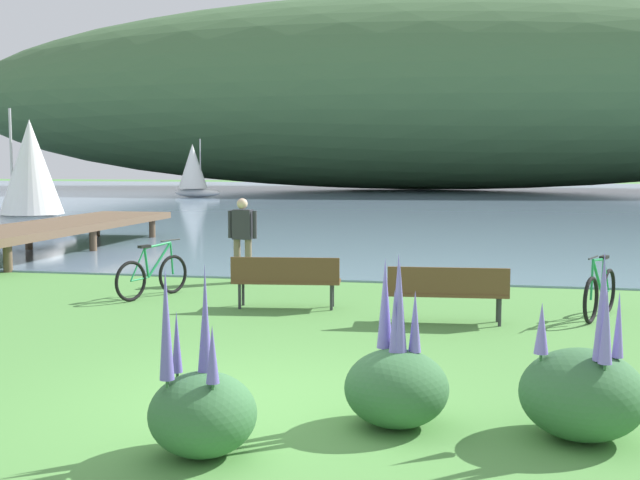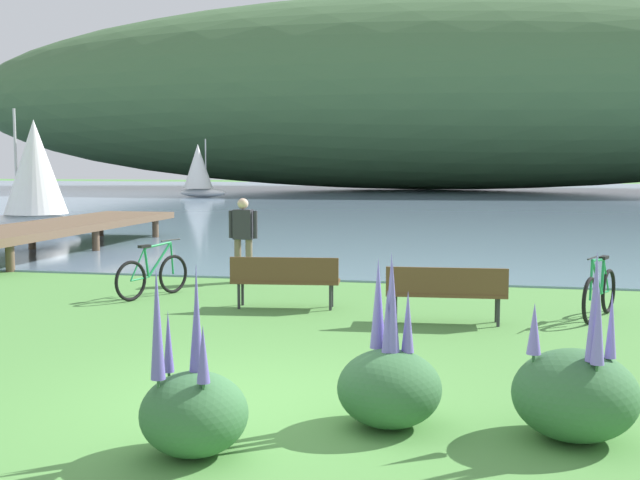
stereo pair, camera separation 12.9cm
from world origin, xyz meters
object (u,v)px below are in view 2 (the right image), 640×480
at_px(person_at_shoreline, 243,234).
at_px(sailboat_nearest_to_shore, 34,174).
at_px(park_bench_further_along, 446,290).
at_px(park_bench_near_camera, 285,278).
at_px(sailboat_mid_bay, 199,170).
at_px(bicycle_leaning_near_bench, 153,275).
at_px(bicycle_beside_path, 599,293).

height_order(person_at_shoreline, sailboat_nearest_to_shore, sailboat_nearest_to_shore).
bearing_deg(park_bench_further_along, park_bench_near_camera, 164.50).
bearing_deg(sailboat_mid_bay, bicycle_leaning_near_bench, -70.73).
xyz_separation_m(park_bench_further_along, sailboat_nearest_to_shore, (-14.69, 12.89, 1.51)).
height_order(bicycle_leaning_near_bench, sailboat_mid_bay, sailboat_mid_bay).
bearing_deg(sailboat_nearest_to_shore, bicycle_leaning_near_bench, -50.86).
relative_size(park_bench_further_along, bicycle_leaning_near_bench, 1.10).
xyz_separation_m(person_at_shoreline, sailboat_mid_bay, (-14.84, 37.33, 0.96)).
distance_m(bicycle_leaning_near_bench, sailboat_mid_bay, 41.76).
height_order(park_bench_near_camera, bicycle_beside_path, bicycle_beside_path).
relative_size(bicycle_beside_path, person_at_shoreline, 0.97).
bearing_deg(sailboat_nearest_to_shore, person_at_shoreline, -42.15).
relative_size(park_bench_further_along, person_at_shoreline, 1.07).
bearing_deg(bicycle_beside_path, park_bench_further_along, -158.25).
distance_m(park_bench_further_along, person_at_shoreline, 5.48).
xyz_separation_m(bicycle_leaning_near_bench, person_at_shoreline, (1.07, 2.06, 0.58)).
height_order(park_bench_further_along, sailboat_nearest_to_shore, sailboat_nearest_to_shore).
relative_size(bicycle_beside_path, sailboat_nearest_to_shore, 0.39).
distance_m(park_bench_near_camera, sailboat_mid_bay, 43.27).
distance_m(park_bench_further_along, sailboat_mid_bay, 45.03).
distance_m(bicycle_leaning_near_bench, person_at_shoreline, 2.40).
xyz_separation_m(park_bench_further_along, bicycle_leaning_near_bench, (-5.32, 1.37, -0.12)).
xyz_separation_m(park_bench_near_camera, sailboat_mid_bay, (-16.40, 40.02, 1.41)).
bearing_deg(park_bench_further_along, bicycle_leaning_near_bench, 165.51).
height_order(park_bench_near_camera, sailboat_mid_bay, sailboat_mid_bay).
bearing_deg(park_bench_near_camera, sailboat_nearest_to_shore, 134.66).
relative_size(sailboat_nearest_to_shore, sailboat_mid_bay, 1.05).
bearing_deg(park_bench_further_along, person_at_shoreline, 141.02).
xyz_separation_m(park_bench_further_along, bicycle_beside_path, (2.32, 0.93, -0.12)).
xyz_separation_m(park_bench_further_along, person_at_shoreline, (-4.25, 3.44, 0.46)).
xyz_separation_m(park_bench_further_along, sailboat_mid_bay, (-19.09, 40.76, 1.41)).
height_order(park_bench_near_camera, park_bench_further_along, same).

